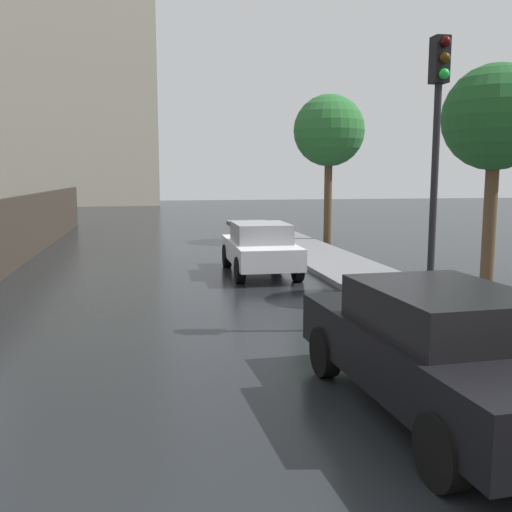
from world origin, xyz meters
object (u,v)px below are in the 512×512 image
Objects in this scene: car_black_near_kerb at (438,348)px; street_tree_mid at (329,131)px; street_tree_near at (495,120)px; car_white_mid_road at (260,248)px; traffic_light at (437,130)px.

street_tree_mid reaches higher than car_black_near_kerb.
street_tree_mid is (-0.08, 11.06, 0.57)m from street_tree_near.
car_white_mid_road is 8.94m from street_tree_mid.
street_tree_near is at bearing 41.29° from traffic_light.
street_tree_near reaches higher than car_white_mid_road.
traffic_light is at bearing -73.30° from car_white_mid_road.
car_white_mid_road is at bearing -120.83° from street_tree_mid.
car_black_near_kerb is 4.52m from traffic_light.
car_white_mid_road is 7.03m from traffic_light.
traffic_light is 0.96× the size of street_tree_near.
car_black_near_kerb is 1.12× the size of car_white_mid_road.
car_white_mid_road is 6.66m from street_tree_near.
car_black_near_kerb is at bearing -126.87° from street_tree_near.
traffic_light reaches higher than car_black_near_kerb.
street_tree_near is at bearing -42.97° from car_white_mid_road.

